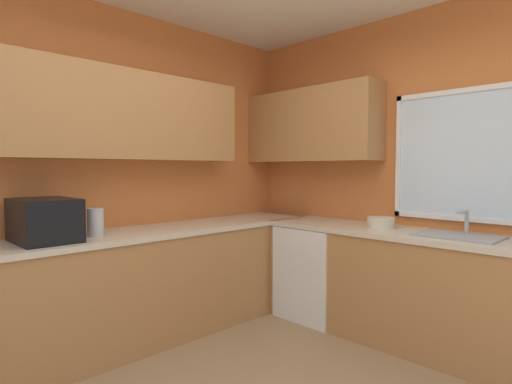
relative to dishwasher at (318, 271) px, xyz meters
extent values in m
cube|color=#D17238|center=(0.87, 0.37, 0.93)|extent=(3.80, 0.06, 2.70)
cube|color=#D17238|center=(-1.00, -1.65, 0.93)|extent=(0.06, 4.10, 2.70)
cube|color=silver|center=(1.23, 0.34, 1.06)|extent=(1.18, 0.02, 0.95)
cube|color=white|center=(1.23, 0.33, 1.56)|extent=(1.26, 0.04, 0.04)
cube|color=white|center=(1.23, 0.33, 0.57)|extent=(1.26, 0.04, 0.04)
cube|color=white|center=(0.62, 0.33, 1.06)|extent=(0.04, 0.04, 1.03)
cube|color=#AD7542|center=(-0.81, -1.85, 1.38)|extent=(0.32, 2.78, 0.70)
cube|color=#AD7542|center=(-0.24, 0.18, 1.38)|extent=(1.46, 0.32, 0.70)
cube|color=#AD7542|center=(-0.66, -1.65, 0.00)|extent=(0.62, 3.68, 0.85)
cube|color=beige|center=(-0.66, -1.65, 0.45)|extent=(0.65, 3.71, 0.04)
cube|color=#AD7542|center=(1.08, 0.03, 0.00)|extent=(2.86, 0.62, 0.85)
cube|color=beige|center=(1.08, 0.03, 0.45)|extent=(2.89, 0.65, 0.04)
cube|color=white|center=(0.00, 0.00, 0.00)|extent=(0.60, 0.60, 0.84)
cube|color=black|center=(-0.66, -2.16, 0.61)|extent=(0.48, 0.36, 0.29)
cylinder|color=#B7B7BC|center=(-0.64, -1.82, 0.57)|extent=(0.12, 0.12, 0.20)
cube|color=#9EA0A5|center=(1.23, 0.03, 0.47)|extent=(0.55, 0.40, 0.02)
cylinder|color=#B7B7BC|center=(1.23, 0.19, 0.56)|extent=(0.03, 0.03, 0.18)
cylinder|color=#B7B7BC|center=(1.23, 0.09, 0.64)|extent=(0.02, 0.20, 0.02)
cylinder|color=beige|center=(0.61, 0.03, 0.51)|extent=(0.22, 0.22, 0.09)
camera|label=1|loc=(2.29, -3.07, 0.96)|focal=28.80mm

